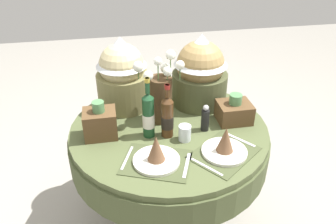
# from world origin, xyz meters

# --- Properties ---
(ground) EXTENTS (8.00, 8.00, 0.00)m
(ground) POSITION_xyz_m (0.00, 0.00, 0.00)
(ground) COLOR #9E998E
(dining_table) EXTENTS (1.19, 1.19, 0.76)m
(dining_table) POSITION_xyz_m (0.00, 0.00, 0.62)
(dining_table) COLOR #4C5633
(dining_table) RESTS_ON ground
(place_setting_left) EXTENTS (0.41, 0.37, 0.16)m
(place_setting_left) POSITION_xyz_m (-0.12, -0.32, 0.81)
(place_setting_left) COLOR #41492B
(place_setting_left) RESTS_ON dining_table
(place_setting_right) EXTENTS (0.43, 0.41, 0.16)m
(place_setting_right) POSITION_xyz_m (0.24, -0.31, 0.81)
(place_setting_right) COLOR #41492B
(place_setting_right) RESTS_ON dining_table
(flower_vase) EXTENTS (0.28, 0.15, 0.44)m
(flower_vase) POSITION_xyz_m (-0.04, 0.08, 0.94)
(flower_vase) COLOR #47331E
(flower_vase) RESTS_ON dining_table
(wine_bottle_centre) EXTENTS (0.07, 0.07, 0.32)m
(wine_bottle_centre) POSITION_xyz_m (-0.03, -0.09, 0.89)
(wine_bottle_centre) COLOR #422814
(wine_bottle_centre) RESTS_ON dining_table
(wine_bottle_rear) EXTENTS (0.07, 0.07, 0.36)m
(wine_bottle_rear) POSITION_xyz_m (-0.13, -0.07, 0.90)
(wine_bottle_rear) COLOR #194223
(wine_bottle_rear) RESTS_ON dining_table
(tumbler_near_right) EXTENTS (0.07, 0.07, 0.09)m
(tumbler_near_right) POSITION_xyz_m (0.06, -0.15, 0.81)
(tumbler_near_right) COLOR silver
(tumbler_near_right) RESTS_ON dining_table
(pepper_mill) EXTENTS (0.05, 0.05, 0.16)m
(pepper_mill) POSITION_xyz_m (0.20, -0.08, 0.84)
(pepper_mill) COLOR black
(pepper_mill) RESTS_ON dining_table
(gift_tub_back_left) EXTENTS (0.33, 0.33, 0.46)m
(gift_tub_back_left) POSITION_xyz_m (-0.24, 0.30, 1.00)
(gift_tub_back_left) COLOR olive
(gift_tub_back_left) RESTS_ON dining_table
(gift_tub_back_right) EXTENTS (0.36, 0.36, 0.46)m
(gift_tub_back_right) POSITION_xyz_m (0.25, 0.25, 1.00)
(gift_tub_back_right) COLOR #474C2D
(gift_tub_back_right) RESTS_ON dining_table
(woven_basket_side_left) EXTENTS (0.18, 0.15, 0.22)m
(woven_basket_side_left) POSITION_xyz_m (-0.39, -0.02, 0.85)
(woven_basket_side_left) COLOR brown
(woven_basket_side_left) RESTS_ON dining_table
(woven_basket_side_right) EXTENTS (0.20, 0.16, 0.18)m
(woven_basket_side_right) POSITION_xyz_m (0.40, -0.01, 0.83)
(woven_basket_side_right) COLOR brown
(woven_basket_side_right) RESTS_ON dining_table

